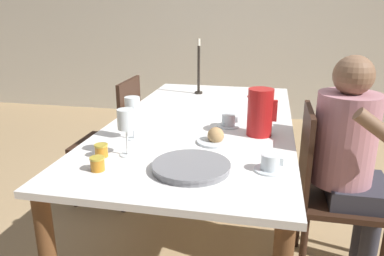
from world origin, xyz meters
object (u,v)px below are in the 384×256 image
chair_person_side (327,190)px  wine_glass_juice (133,109)px  teacup_across (229,121)px  bread_plate (216,138)px  teacup_near_person (270,164)px  red_pitcher (260,112)px  jam_jar_red (101,150)px  wine_glass_water (126,121)px  person_seated (351,153)px  jam_jar_amber (97,163)px  chair_opposite (115,138)px  serving_tray (191,167)px  candlestick_tall (199,72)px

chair_person_side → wine_glass_juice: size_ratio=4.19×
teacup_across → bread_plate: bearing=-96.7°
teacup_near_person → teacup_across: (-0.23, 0.55, 0.00)m
red_pitcher → jam_jar_red: red_pitcher is taller
wine_glass_water → wine_glass_juice: bearing=102.8°
person_seated → jam_jar_amber: (-1.08, -0.56, 0.09)m
chair_person_side → chair_opposite: same height
person_seated → wine_glass_water: size_ratio=5.52×
serving_tray → teacup_near_person: bearing=11.4°
wine_glass_juice → jam_jar_amber: 0.41m
jam_jar_red → teacup_across: bearing=47.6°
teacup_across → chair_opposite: bearing=154.9°
chair_opposite → wine_glass_water: 1.11m
person_seated → bread_plate: size_ratio=6.44×
teacup_across → jam_jar_amber: teacup_across is taller
teacup_across → jam_jar_red: teacup_across is taller
chair_person_side → serving_tray: chair_person_side is taller
person_seated → jam_jar_red: bearing=-69.7°
wine_glass_water → serving_tray: size_ratio=0.66×
candlestick_tall → serving_tray: bearing=-80.3°
person_seated → wine_glass_water: bearing=-69.7°
red_pitcher → candlestick_tall: size_ratio=0.59×
wine_glass_water → candlestick_tall: size_ratio=0.52×
chair_person_side → jam_jar_amber: (-0.99, -0.56, 0.30)m
wine_glass_water → jam_jar_amber: 0.23m
candlestick_tall → jam_jar_red: bearing=-97.9°
teacup_near_person → bread_plate: (-0.26, 0.28, -0.01)m
serving_tray → bread_plate: size_ratio=1.76×
chair_opposite → bread_plate: (0.83, -0.67, 0.29)m
chair_opposite → jam_jar_red: 1.06m
red_pitcher → teacup_across: bearing=147.7°
chair_opposite → teacup_across: (0.86, -0.40, 0.30)m
chair_person_side → candlestick_tall: size_ratio=2.21×
wine_glass_water → teacup_across: (0.40, 0.51, -0.13)m
wine_glass_juice → teacup_across: size_ratio=1.70×
chair_opposite → serving_tray: chair_opposite is taller
wine_glass_juice → teacup_near_person: wine_glass_juice is taller
wine_glass_water → jam_jar_amber: size_ratio=3.53×
teacup_near_person → teacup_across: bearing=112.9°
serving_tray → jam_jar_amber: bearing=-168.1°
teacup_near_person → bread_plate: bearing=133.6°
person_seated → teacup_across: (-0.63, 0.13, 0.08)m
wine_glass_juice → jam_jar_red: wine_glass_juice is taller
person_seated → bread_plate: (-0.66, -0.14, 0.08)m
jam_jar_amber → candlestick_tall: size_ratio=0.15×
teacup_near_person → jam_jar_amber: teacup_near_person is taller
chair_person_side → person_seated: bearing=87.6°
bread_plate → jam_jar_red: (-0.47, -0.28, 0.01)m
chair_opposite → red_pitcher: size_ratio=3.73×
teacup_across → serving_tray: (-0.08, -0.61, -0.02)m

